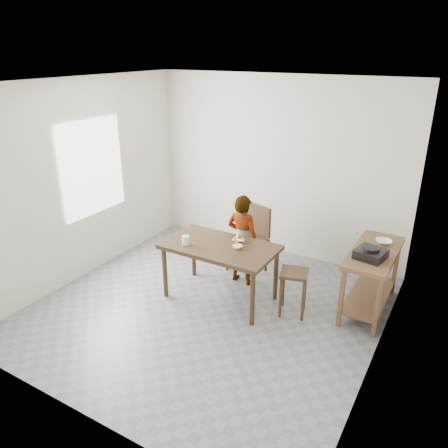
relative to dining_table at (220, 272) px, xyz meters
The scene contains 17 objects.
floor 0.50m from the dining_table, 90.00° to the right, with size 4.00×4.00×0.04m, color slate.
ceiling 2.36m from the dining_table, 90.00° to the right, with size 4.00×4.00×0.04m, color white.
wall_back 1.98m from the dining_table, 90.00° to the left, with size 4.00×0.04×2.70m, color beige.
wall_front 2.52m from the dining_table, 90.00° to the right, with size 4.00×0.04×2.70m, color beige.
wall_left 2.26m from the dining_table, behind, with size 0.04×4.00×2.70m, color beige.
wall_right 2.26m from the dining_table, ahead, with size 0.04×4.00×2.70m, color beige.
window_pane 2.27m from the dining_table, behind, with size 0.02×1.10×1.30m, color white.
dining_table is the anchor object (origin of this frame).
prep_counter 1.86m from the dining_table, 22.15° to the left, with size 0.50×1.20×0.80m, color brown, non-canonical shape.
child 0.58m from the dining_table, 85.02° to the left, with size 0.46×0.30×1.26m, color white.
dining_chair 0.84m from the dining_table, 93.11° to the left, with size 0.47×0.47×0.97m, color #382616, non-canonical shape.
stool 0.96m from the dining_table, ahead, with size 0.32×0.32×0.57m, color #382616, non-canonical shape.
glass_tumbler 0.61m from the dining_table, 153.23° to the right, with size 0.09×0.09×0.11m, color white.
small_bowl 0.46m from the dining_table, ahead, with size 0.12×0.12×0.04m, color white.
banana 0.48m from the dining_table, 51.98° to the left, with size 0.18×0.12×0.06m, color #F4CC52, non-canonical shape.
serving_bowl 2.06m from the dining_table, 28.60° to the left, with size 0.19×0.19×0.05m, color white.
gas_burner 1.85m from the dining_table, 15.58° to the left, with size 0.31×0.31×0.10m, color black.
Camera 1 is at (2.52, -3.93, 3.05)m, focal length 35.00 mm.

